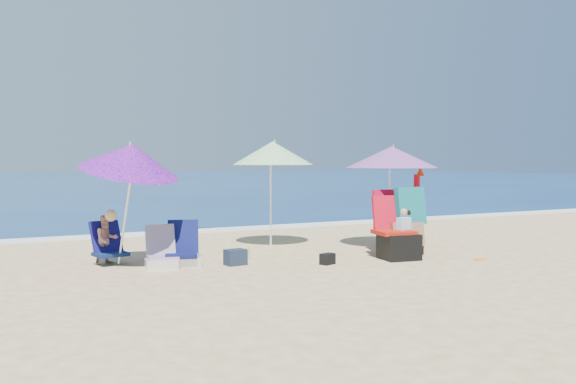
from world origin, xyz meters
name	(u,v)px	position (x,y,z in m)	size (l,w,h in m)	color
ground	(334,265)	(0.00, 0.00, 0.00)	(120.00, 120.00, 0.00)	#D8BC84
sea	(54,181)	(0.00, 45.00, -0.05)	(120.00, 80.00, 0.12)	navy
foam	(220,230)	(0.00, 5.10, 0.02)	(120.00, 0.50, 0.04)	white
umbrella_turquoise	(391,157)	(1.84, 1.00, 1.69)	(1.85, 1.85, 1.92)	white
umbrella_striped	(273,153)	(-0.02, 2.20, 1.77)	(1.84, 1.84, 2.02)	white
umbrella_blue	(131,158)	(-2.89, 1.07, 1.66)	(1.99, 2.02, 2.03)	white
furled_umbrella	(417,203)	(2.35, 0.88, 0.83)	(0.19, 0.29, 1.52)	#AD0C1C
chair_navy	(184,253)	(-2.11, 1.01, 0.18)	(0.67, 0.75, 0.69)	#0B1041
chair_rainbow	(161,256)	(-2.48, 0.96, 0.17)	(0.55, 0.64, 0.64)	#E1534F
camp_chair_left	(397,240)	(1.21, -0.01, 0.31)	(0.72, 0.70, 1.04)	#AD190C
camp_chair_right	(400,230)	(1.56, 0.36, 0.43)	(0.71, 0.83, 1.18)	red
person_center	(404,233)	(1.43, 0.09, 0.41)	(0.60, 0.53, 0.84)	#A97B65
person_left	(107,239)	(-3.16, 1.66, 0.39)	(0.56, 0.66, 0.86)	tan
bag_navy_a	(235,257)	(-1.39, 0.66, 0.12)	(0.34, 0.26, 0.24)	#182136
bag_black_a	(173,251)	(-2.06, 1.79, 0.12)	(0.39, 0.37, 0.23)	black
bag_tan	(241,254)	(-1.15, 1.02, 0.10)	(0.29, 0.25, 0.21)	tan
bag_black_b	(327,259)	(-0.08, 0.06, 0.09)	(0.26, 0.22, 0.17)	black
orange_item	(480,259)	(2.35, -0.73, 0.02)	(0.24, 0.13, 0.03)	orange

